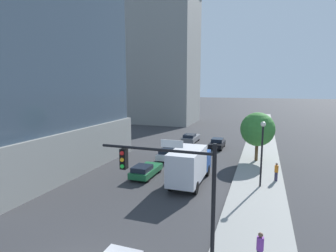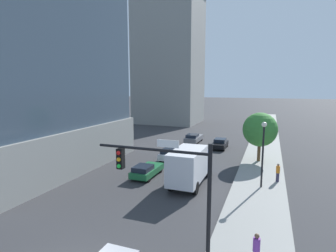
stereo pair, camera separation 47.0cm
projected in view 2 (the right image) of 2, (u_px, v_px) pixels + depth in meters
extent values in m
cube|color=gray|center=(261.00, 171.00, 28.22)|extent=(4.45, 120.00, 0.15)
cube|color=gray|center=(20.00, 144.00, 30.74)|extent=(18.36, 19.99, 4.60)
cube|color=gray|center=(169.00, 54.00, 64.15)|extent=(14.28, 12.78, 32.63)
cube|color=red|center=(182.00, 28.00, 58.40)|extent=(0.90, 0.90, 42.29)
cylinder|color=black|center=(209.00, 208.00, 12.57)|extent=(0.20, 0.20, 6.10)
cylinder|color=black|center=(151.00, 149.00, 13.21)|extent=(5.82, 0.14, 0.14)
cube|color=black|center=(121.00, 159.00, 13.90)|extent=(0.32, 0.36, 1.05)
sphere|color=red|center=(119.00, 153.00, 13.68)|extent=(0.22, 0.22, 0.22)
sphere|color=orange|center=(119.00, 160.00, 13.73)|extent=(0.22, 0.22, 0.22)
sphere|color=green|center=(119.00, 166.00, 13.78)|extent=(0.22, 0.22, 0.22)
cube|color=white|center=(168.00, 144.00, 12.86)|extent=(1.10, 0.04, 0.36)
cylinder|color=black|center=(263.00, 157.00, 23.10)|extent=(0.16, 0.16, 5.28)
sphere|color=silver|center=(264.00, 124.00, 22.69)|extent=(0.44, 0.44, 0.44)
cylinder|color=brown|center=(259.00, 151.00, 31.48)|extent=(0.36, 0.36, 2.24)
sphere|color=#387F33|center=(260.00, 130.00, 31.10)|extent=(3.90, 3.90, 3.90)
cube|color=black|center=(220.00, 144.00, 38.52)|extent=(1.82, 4.16, 0.59)
cube|color=#19212D|center=(220.00, 140.00, 38.62)|extent=(1.53, 1.88, 0.49)
cylinder|color=black|center=(216.00, 144.00, 40.14)|extent=(0.22, 0.68, 0.68)
cylinder|color=black|center=(227.00, 145.00, 39.58)|extent=(0.22, 0.68, 0.68)
cylinder|color=black|center=(212.00, 148.00, 37.53)|extent=(0.22, 0.68, 0.68)
cylinder|color=black|center=(224.00, 149.00, 36.97)|extent=(0.22, 0.68, 0.68)
cube|color=#1E6638|center=(147.00, 171.00, 26.71)|extent=(1.84, 4.31, 0.57)
cube|color=#19212D|center=(143.00, 168.00, 25.76)|extent=(1.55, 1.91, 0.46)
cylinder|color=black|center=(146.00, 168.00, 28.39)|extent=(0.22, 0.65, 0.65)
cylinder|color=black|center=(161.00, 169.00, 27.82)|extent=(0.22, 0.65, 0.65)
cylinder|color=black|center=(133.00, 176.00, 25.67)|extent=(0.22, 0.65, 0.65)
cylinder|color=black|center=(149.00, 179.00, 25.11)|extent=(0.22, 0.65, 0.65)
cube|color=slate|center=(194.00, 138.00, 42.69)|extent=(1.93, 4.76, 0.67)
cube|color=#19212D|center=(192.00, 136.00, 41.84)|extent=(1.62, 2.02, 0.46)
cylinder|color=black|center=(191.00, 138.00, 44.53)|extent=(0.22, 0.67, 0.67)
cylinder|color=black|center=(202.00, 139.00, 43.93)|extent=(0.22, 0.67, 0.67)
cylinder|color=black|center=(186.00, 142.00, 41.53)|extent=(0.22, 0.67, 0.67)
cylinder|color=black|center=(196.00, 143.00, 40.94)|extent=(0.22, 0.67, 0.67)
cube|color=silver|center=(170.00, 155.00, 32.84)|extent=(1.80, 4.06, 0.66)
cube|color=#19212D|center=(169.00, 151.00, 32.20)|extent=(1.52, 1.85, 0.48)
cylinder|color=black|center=(168.00, 154.00, 34.43)|extent=(0.22, 0.60, 0.60)
cylinder|color=black|center=(180.00, 155.00, 33.88)|extent=(0.22, 0.60, 0.60)
cylinder|color=black|center=(160.00, 159.00, 31.88)|extent=(0.22, 0.60, 0.60)
cylinder|color=black|center=(173.00, 160.00, 31.33)|extent=(0.22, 0.60, 0.60)
cube|color=#1E4799|center=(198.00, 160.00, 26.93)|extent=(2.42, 1.99, 1.80)
cube|color=silver|center=(188.00, 165.00, 23.50)|extent=(2.42, 4.97, 2.73)
cylinder|color=black|center=(188.00, 168.00, 27.45)|extent=(0.30, 1.09, 1.09)
cylinder|color=black|center=(208.00, 171.00, 26.70)|extent=(0.30, 1.09, 1.09)
cylinder|color=black|center=(171.00, 185.00, 22.93)|extent=(0.30, 1.09, 1.09)
cylinder|color=black|center=(196.00, 188.00, 22.19)|extent=(0.30, 1.09, 1.09)
cylinder|color=#38334C|center=(278.00, 177.00, 24.73)|extent=(0.28, 0.28, 0.83)
cylinder|color=orange|center=(278.00, 169.00, 24.62)|extent=(0.34, 0.34, 0.64)
sphere|color=#997051|center=(278.00, 165.00, 24.56)|extent=(0.23, 0.23, 0.23)
cylinder|color=purple|center=(257.00, 245.00, 12.92)|extent=(0.34, 0.34, 0.66)
sphere|color=brown|center=(257.00, 236.00, 12.85)|extent=(0.23, 0.23, 0.23)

